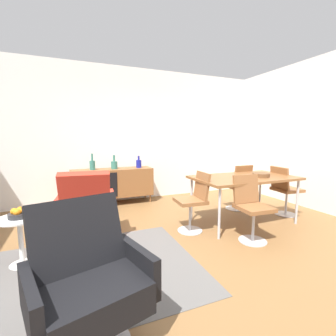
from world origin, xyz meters
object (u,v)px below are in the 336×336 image
Objects in this scene: wooden_bowl_on_table at (261,175)px; dining_chair_front_left at (251,205)px; side_table_round at (21,236)px; dining_chair_far_end at (284,189)px; dining_chair_near_window at (194,199)px; dining_chair_back_right at (238,185)px; vase_sculptural_dark at (92,165)px; sideboard at (113,183)px; fruit_bowl at (19,214)px; dining_table at (244,179)px; vase_cobalt at (139,163)px; lounge_chair_red at (87,205)px; armchair_black_shell at (87,276)px; vase_ceramic_small at (114,165)px.

dining_chair_front_left is at bearing -142.37° from wooden_bowl_on_table.
wooden_bowl_on_table is 0.50× the size of side_table_round.
dining_chair_far_end is 1.78m from dining_chair_near_window.
dining_chair_back_right is at bearing 24.41° from dining_chair_near_window.
wooden_bowl_on_table is (2.35, -1.96, -0.05)m from vase_sculptural_dark.
vase_sculptural_dark is 3.55m from dining_chair_far_end.
fruit_bowl is at bearing -123.30° from sideboard.
dining_table reaches higher than side_table_round.
sideboard is 2.55m from dining_table.
dining_chair_far_end is (2.08, -1.84, -0.34)m from vase_cobalt.
dining_chair_back_right and dining_chair_near_window have the same top height.
vase_cobalt is 0.95× the size of wooden_bowl_on_table.
wooden_bowl_on_table is 0.75m from dining_chair_back_right.
dining_chair_near_window is at bearing -80.60° from vase_cobalt.
dining_chair_near_window is at bearing -155.59° from dining_chair_back_right.
dining_chair_far_end is 3.24m from lounge_chair_red.
vase_sculptural_dark reaches higher than side_table_round.
lounge_chair_red is at bearing -126.32° from vase_cobalt.
sideboard is 2.35m from fruit_bowl.
side_table_round is (-2.69, 0.44, -0.15)m from dining_chair_front_left.
dining_table is (2.12, -1.85, -0.13)m from vase_sculptural_dark.
vase_sculptural_dark is 3.28m from armchair_black_shell.
dining_chair_far_end is at bearing 22.89° from armchair_black_shell.
dining_chair_front_left reaches higher than dining_table.
vase_sculptural_dark is 2.25m from dining_chair_near_window.
fruit_bowl is at bearing -114.88° from vase_sculptural_dark.
side_table_round is at bearing 170.67° from dining_chair_front_left.
dining_table is 3.04m from fruit_bowl.
lounge_chair_red is (-0.60, -1.56, 0.03)m from sideboard.
dining_chair_back_right is 1.32m from dining_chair_front_left.
dining_chair_back_right is (2.10, -1.29, 0.03)m from sideboard.
vase_sculptural_dark is 0.42m from vase_ceramic_small.
vase_cobalt reaches higher than dining_chair_front_left.
side_table_round is (-0.69, -0.40, -0.15)m from lounge_chair_red.
sideboard reaches higher than side_table_round.
wooden_bowl_on_table is at bearing 25.70° from armchair_black_shell.
dining_table is at bearing -57.09° from vase_cobalt.
armchair_black_shell reaches higher than side_table_round.
vase_cobalt is at bearing 140.21° from dining_chair_back_right.
sideboard is at bearing 148.49° from dining_chair_back_right.
side_table_round is at bearing 114.80° from armchair_black_shell.
dining_chair_far_end is at bearing 24.53° from dining_chair_front_left.
vase_cobalt reaches higher than dining_chair_back_right.
dining_chair_back_right and dining_chair_far_end have the same top height.
sideboard is at bearing 77.92° from armchair_black_shell.
vase_ceramic_small is 1.06× the size of wooden_bowl_on_table.
dining_chair_near_window is 1.00× the size of dining_chair_front_left.
wooden_bowl_on_table is 0.30× the size of dining_chair_back_right.
dining_chair_back_right and dining_chair_front_left have the same top height.
vase_cobalt is at bearing 99.40° from dining_chair_near_window.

